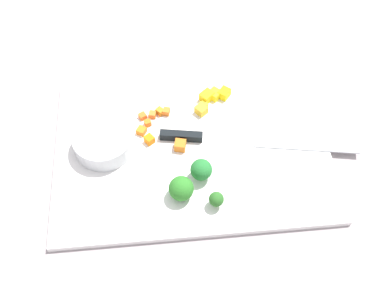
# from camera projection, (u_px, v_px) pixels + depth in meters

# --- Properties ---
(ground_plane) EXTENTS (4.00, 4.00, 0.00)m
(ground_plane) POSITION_uv_depth(u_px,v_px,m) (192.00, 151.00, 0.87)
(ground_plane) COLOR gray
(cutting_board) EXTENTS (0.50, 0.35, 0.01)m
(cutting_board) POSITION_uv_depth(u_px,v_px,m) (192.00, 149.00, 0.86)
(cutting_board) COLOR white
(cutting_board) RESTS_ON ground_plane
(prep_bowl) EXTENTS (0.11, 0.11, 0.04)m
(prep_bowl) POSITION_uv_depth(u_px,v_px,m) (104.00, 141.00, 0.84)
(prep_bowl) COLOR silver
(prep_bowl) RESTS_ON cutting_board
(chef_knife) EXTENTS (0.36, 0.08, 0.02)m
(chef_knife) POSITION_uv_depth(u_px,v_px,m) (228.00, 140.00, 0.86)
(chef_knife) COLOR silver
(chef_knife) RESTS_ON cutting_board
(carrot_dice_0) EXTENTS (0.02, 0.02, 0.01)m
(carrot_dice_0) POSITION_uv_depth(u_px,v_px,m) (166.00, 111.00, 0.90)
(carrot_dice_0) COLOR orange
(carrot_dice_0) RESTS_ON cutting_board
(carrot_dice_1) EXTENTS (0.02, 0.02, 0.01)m
(carrot_dice_1) POSITION_uv_depth(u_px,v_px,m) (149.00, 140.00, 0.86)
(carrot_dice_1) COLOR orange
(carrot_dice_1) RESTS_ON cutting_board
(carrot_dice_2) EXTENTS (0.02, 0.02, 0.01)m
(carrot_dice_2) POSITION_uv_depth(u_px,v_px,m) (160.00, 111.00, 0.90)
(carrot_dice_2) COLOR orange
(carrot_dice_2) RESTS_ON cutting_board
(carrot_dice_3) EXTENTS (0.02, 0.02, 0.01)m
(carrot_dice_3) POSITION_uv_depth(u_px,v_px,m) (153.00, 115.00, 0.89)
(carrot_dice_3) COLOR orange
(carrot_dice_3) RESTS_ON cutting_board
(carrot_dice_4) EXTENTS (0.02, 0.02, 0.01)m
(carrot_dice_4) POSITION_uv_depth(u_px,v_px,m) (143.00, 116.00, 0.89)
(carrot_dice_4) COLOR orange
(carrot_dice_4) RESTS_ON cutting_board
(carrot_dice_5) EXTENTS (0.02, 0.02, 0.01)m
(carrot_dice_5) POSITION_uv_depth(u_px,v_px,m) (142.00, 131.00, 0.87)
(carrot_dice_5) COLOR orange
(carrot_dice_5) RESTS_ON cutting_board
(carrot_dice_6) EXTENTS (0.02, 0.02, 0.02)m
(carrot_dice_6) POSITION_uv_depth(u_px,v_px,m) (180.00, 144.00, 0.85)
(carrot_dice_6) COLOR orange
(carrot_dice_6) RESTS_ON cutting_board
(carrot_dice_7) EXTENTS (0.01, 0.01, 0.01)m
(carrot_dice_7) POSITION_uv_depth(u_px,v_px,m) (148.00, 123.00, 0.88)
(carrot_dice_7) COLOR orange
(carrot_dice_7) RESTS_ON cutting_board
(pepper_dice_0) EXTENTS (0.03, 0.03, 0.02)m
(pepper_dice_0) POSITION_uv_depth(u_px,v_px,m) (215.00, 94.00, 0.92)
(pepper_dice_0) COLOR yellow
(pepper_dice_0) RESTS_ON cutting_board
(pepper_dice_1) EXTENTS (0.03, 0.03, 0.02)m
(pepper_dice_1) POSITION_uv_depth(u_px,v_px,m) (224.00, 93.00, 0.92)
(pepper_dice_1) COLOR yellow
(pepper_dice_1) RESTS_ON cutting_board
(pepper_dice_2) EXTENTS (0.03, 0.03, 0.02)m
(pepper_dice_2) POSITION_uv_depth(u_px,v_px,m) (201.00, 110.00, 0.90)
(pepper_dice_2) COLOR yellow
(pepper_dice_2) RESTS_ON cutting_board
(pepper_dice_3) EXTENTS (0.02, 0.02, 0.01)m
(pepper_dice_3) POSITION_uv_depth(u_px,v_px,m) (203.00, 106.00, 0.91)
(pepper_dice_3) COLOR yellow
(pepper_dice_3) RESTS_ON cutting_board
(pepper_dice_4) EXTENTS (0.03, 0.03, 0.02)m
(pepper_dice_4) POSITION_uv_depth(u_px,v_px,m) (207.00, 96.00, 0.91)
(pepper_dice_4) COLOR yellow
(pepper_dice_4) RESTS_ON cutting_board
(broccoli_floret_0) EXTENTS (0.04, 0.04, 0.04)m
(broccoli_floret_0) POSITION_uv_depth(u_px,v_px,m) (181.00, 189.00, 0.78)
(broccoli_floret_0) COLOR #86AD6C
(broccoli_floret_0) RESTS_ON cutting_board
(broccoli_floret_1) EXTENTS (0.03, 0.03, 0.03)m
(broccoli_floret_1) POSITION_uv_depth(u_px,v_px,m) (216.00, 199.00, 0.77)
(broccoli_floret_1) COLOR #84C357
(broccoli_floret_1) RESTS_ON cutting_board
(broccoli_floret_2) EXTENTS (0.04, 0.04, 0.04)m
(broccoli_floret_2) POSITION_uv_depth(u_px,v_px,m) (201.00, 170.00, 0.80)
(broccoli_floret_2) COLOR #98BF65
(broccoli_floret_2) RESTS_ON cutting_board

